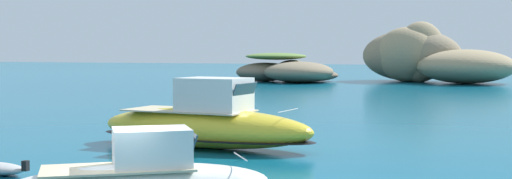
{
  "coord_description": "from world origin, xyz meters",
  "views": [
    {
      "loc": [
        10.01,
        -15.43,
        4.41
      ],
      "look_at": [
        -3.34,
        18.58,
        2.3
      ],
      "focal_mm": 46.87,
      "sensor_mm": 36.0,
      "label": 1
    }
  ],
  "objects": [
    {
      "name": "islet_large",
      "position": [
        -2.28,
        81.77,
        3.45
      ],
      "size": [
        24.18,
        19.45,
        8.62
      ],
      "color": "#9E8966",
      "rests_on": "ground"
    },
    {
      "name": "motorboat_yellow",
      "position": [
        -3.23,
        11.95,
        1.07
      ],
      "size": [
        11.07,
        3.98,
        3.2
      ],
      "color": "yellow",
      "rests_on": "ground"
    },
    {
      "name": "islet_small",
      "position": [
        -20.45,
        75.32,
        1.56
      ],
      "size": [
        17.51,
        15.5,
        4.14
      ],
      "color": "#84755B",
      "rests_on": "ground"
    }
  ]
}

